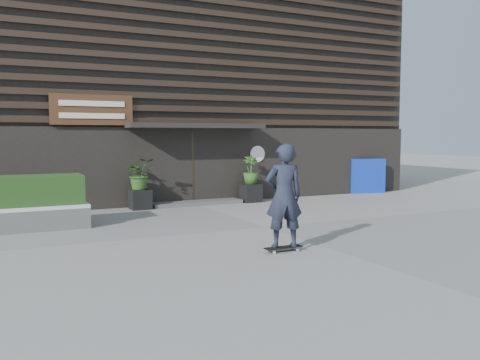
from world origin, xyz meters
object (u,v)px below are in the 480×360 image
planter_pot_left (140,199)px  skateboarder (284,196)px  raised_bed (11,220)px  planter_pot_right (251,193)px  blue_tarp (368,176)px

planter_pot_left → skateboarder: 6.98m
raised_bed → planter_pot_right: bearing=15.4°
planter_pot_right → skateboarder: size_ratio=0.29×
raised_bed → blue_tarp: size_ratio=2.45×
raised_bed → blue_tarp: blue_tarp is taller
raised_bed → blue_tarp: bearing=10.5°
planter_pot_left → blue_tarp: blue_tarp is taller
planter_pot_left → skateboarder: (0.94, -6.88, 0.79)m
planter_pot_left → skateboarder: size_ratio=0.29×
planter_pot_right → skateboarder: bearing=-112.6°
planter_pot_right → blue_tarp: (5.29, 0.30, 0.37)m
blue_tarp → skateboarder: size_ratio=0.68×
planter_pot_right → blue_tarp: size_ratio=0.42×
planter_pot_left → blue_tarp: size_ratio=0.42×
planter_pot_right → blue_tarp: bearing=3.2°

